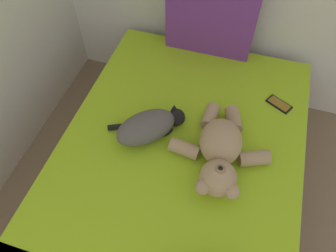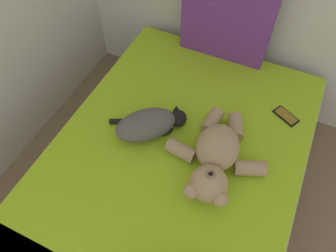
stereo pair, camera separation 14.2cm
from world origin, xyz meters
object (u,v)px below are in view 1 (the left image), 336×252
Objects in this scene: patterned_cushion at (211,16)px; cell_phone at (279,104)px; teddy_bear at (220,152)px; bed at (176,179)px; cat at (149,126)px.

patterned_cushion reaches higher than cell_phone.
patterned_cushion is 0.93× the size of teddy_bear.
patterned_cushion reaches higher than bed.
teddy_bear is at bearing -8.17° from cat.
patterned_cushion is at bearing 92.92° from bed.
bed is 3.22× the size of teddy_bear.
bed is 0.39m from cat.
cell_phone is at bearing -35.16° from patterned_cushion.
patterned_cushion is 1.37× the size of cat.
patterned_cushion is 0.70m from cell_phone.
cell_phone is at bearing 47.69° from bed.
cat is 0.41m from teddy_bear.
bed is at bearing -87.08° from patterned_cushion.
cell_phone is (0.68, 0.43, -0.07)m from cat.
bed is 0.40m from teddy_bear.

